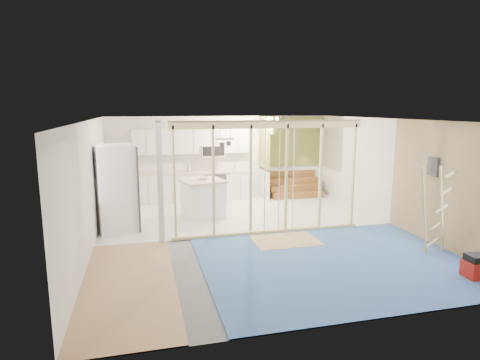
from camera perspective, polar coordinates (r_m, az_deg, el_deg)
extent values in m
cube|color=slate|center=(9.25, 2.21, -7.76)|extent=(7.00, 8.00, 0.01)
cube|color=silver|center=(8.80, 2.33, 8.56)|extent=(7.00, 8.00, 0.01)
cube|color=silver|center=(12.78, -2.75, 3.23)|extent=(7.00, 0.01, 2.60)
cube|color=silver|center=(5.31, 14.50, -7.11)|extent=(7.00, 0.01, 2.60)
cube|color=silver|center=(8.65, -20.60, -0.79)|extent=(0.01, 8.00, 2.60)
cube|color=silver|center=(10.45, 21.03, 0.99)|extent=(0.01, 8.00, 2.60)
cube|color=silver|center=(11.10, -0.67, -4.62)|extent=(7.00, 4.00, 0.02)
cube|color=#4363A3|center=(7.85, 13.58, -11.32)|extent=(5.00, 4.00, 0.02)
cube|color=tan|center=(7.05, -15.53, -13.97)|extent=(1.50, 4.00, 0.02)
cube|color=tan|center=(8.85, 6.46, -8.53)|extent=(1.40, 1.00, 0.01)
cube|color=beige|center=(8.89, 4.20, 7.92)|extent=(4.40, 0.09, 0.18)
cube|color=beige|center=(9.32, 4.00, -7.32)|extent=(4.40, 0.09, 0.06)
cube|color=silver|center=(8.59, -11.30, -0.40)|extent=(0.12, 0.14, 2.60)
cube|color=beige|center=(8.61, -9.31, -0.31)|extent=(0.04, 0.09, 2.40)
cube|color=beige|center=(8.71, -3.80, -0.07)|extent=(0.04, 0.09, 2.40)
cube|color=beige|center=(8.90, 1.53, 0.16)|extent=(0.04, 0.09, 2.40)
cube|color=beige|center=(9.16, 6.60, 0.38)|extent=(0.04, 0.09, 2.40)
cube|color=beige|center=(9.48, 11.36, 0.59)|extent=(0.04, 0.09, 2.40)
cube|color=beige|center=(9.87, 15.78, 0.78)|extent=(0.04, 0.09, 2.40)
cylinder|color=silver|center=(8.97, 3.55, -0.29)|extent=(0.02, 0.02, 2.35)
cylinder|color=silver|center=(9.25, 7.59, -0.04)|extent=(0.02, 0.02, 2.35)
cylinder|color=silver|center=(9.11, 5.59, -0.15)|extent=(0.02, 0.02, 2.35)
cube|color=silver|center=(12.48, -6.50, -1.00)|extent=(3.60, 0.60, 0.88)
cube|color=#BAAA91|center=(12.40, -6.55, 1.11)|extent=(3.66, 0.64, 0.05)
cube|color=silver|center=(11.33, -17.38, -2.56)|extent=(0.60, 1.60, 0.88)
cube|color=#BAAA91|center=(11.24, -17.50, -0.24)|extent=(0.64, 1.64, 0.05)
cube|color=silver|center=(12.40, -6.71, 5.51)|extent=(3.60, 0.34, 0.75)
cube|color=white|center=(12.48, -3.92, 4.20)|extent=(0.72, 0.38, 0.36)
cube|color=black|center=(12.29, -3.76, 4.11)|extent=(0.68, 0.02, 0.30)
cube|color=olive|center=(12.61, 3.46, 5.41)|extent=(0.10, 0.90, 1.60)
cube|color=white|center=(12.80, 3.40, -0.62)|extent=(0.10, 0.90, 0.90)
cube|color=olive|center=(11.91, 4.50, 7.77)|extent=(0.10, 0.50, 0.50)
cube|color=olive|center=(13.38, 7.44, 5.40)|extent=(2.20, 0.04, 1.60)
cube|color=white|center=(13.55, 7.31, -0.08)|extent=(2.20, 0.04, 0.90)
cube|color=brown|center=(12.90, 8.31, -2.22)|extent=(1.70, 0.26, 0.20)
cube|color=brown|center=(13.09, 7.90, -1.13)|extent=(1.70, 0.26, 0.20)
cube|color=brown|center=(13.29, 7.50, -0.07)|extent=(1.70, 0.26, 0.20)
cube|color=brown|center=(13.50, 7.12, 0.96)|extent=(1.70, 0.26, 0.20)
torus|color=black|center=(10.60, -2.15, 5.87)|extent=(0.52, 0.52, 0.02)
cylinder|color=black|center=(10.55, -2.97, 7.20)|extent=(0.01, 0.01, 0.50)
cylinder|color=black|center=(10.61, -1.36, 7.23)|extent=(0.01, 0.01, 0.50)
cylinder|color=#39393E|center=(10.49, -2.57, 5.00)|extent=(0.14, 0.14, 0.14)
cylinder|color=#39393E|center=(10.73, -1.63, 5.23)|extent=(0.12, 0.12, 0.12)
cube|color=tan|center=(8.90, 28.25, -1.06)|extent=(0.02, 4.00, 2.60)
cube|color=#39393E|center=(9.26, 25.74, 1.74)|extent=(0.04, 0.30, 0.40)
cylinder|color=#FFEABF|center=(12.08, 4.74, 8.70)|extent=(0.32, 0.32, 0.08)
cube|color=white|center=(9.73, -17.29, -1.15)|extent=(1.07, 1.04, 2.02)
cube|color=#39393E|center=(9.71, -14.77, -1.05)|extent=(0.23, 0.79, 1.98)
cube|color=white|center=(10.56, -5.31, -2.87)|extent=(1.11, 1.11, 0.94)
cube|color=#BAAA91|center=(10.46, -5.35, -0.11)|extent=(1.24, 1.24, 0.05)
imported|color=white|center=(10.50, -5.25, 0.29)|extent=(0.30, 0.30, 0.07)
imported|color=#9EA5B0|center=(12.26, -7.27, 1.79)|extent=(0.11, 0.11, 0.29)
imported|color=silver|center=(12.70, -0.60, 2.00)|extent=(0.12, 0.12, 0.21)
cube|color=#9C160E|center=(8.05, 30.72, -10.88)|extent=(0.46, 0.36, 0.31)
cube|color=black|center=(7.98, 30.85, -9.47)|extent=(0.41, 0.31, 0.11)
cube|color=tan|center=(8.51, 24.74, -4.04)|extent=(0.40, 0.19, 1.76)
cube|color=tan|center=(8.75, 26.73, -3.81)|extent=(0.40, 0.19, 1.76)
cube|color=tan|center=(8.83, 25.67, -8.02)|extent=(0.41, 0.19, 0.12)
cube|color=tan|center=(8.78, 26.20, -5.85)|extent=(0.41, 0.19, 0.12)
cube|color=tan|center=(8.74, 26.73, -3.66)|extent=(0.41, 0.19, 0.12)
cube|color=tan|center=(8.72, 27.26, -1.45)|extent=(0.41, 0.19, 0.12)
cube|color=tan|center=(8.71, 27.79, 0.76)|extent=(0.41, 0.19, 0.12)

